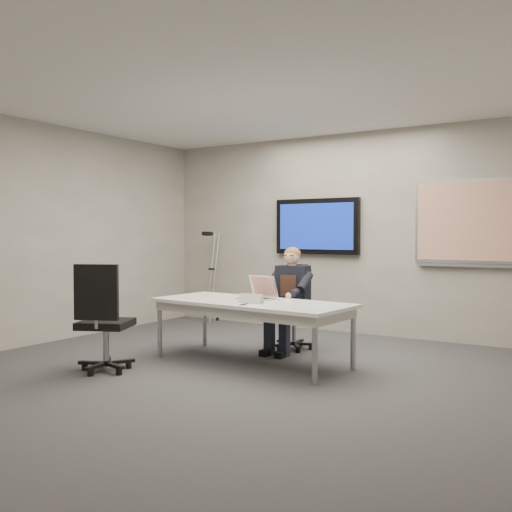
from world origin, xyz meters
The scene contains 14 objects.
floor centered at (0.00, 0.00, 0.00)m, with size 6.00×6.00×0.02m, color #343436.
ceiling centered at (0.00, 0.00, 2.80)m, with size 6.00×6.00×0.02m, color silver.
wall_back centered at (0.00, 3.00, 1.40)m, with size 6.00×0.02×2.80m, color gray.
wall_left centered at (-3.00, 0.00, 1.40)m, with size 0.02×6.00×2.80m, color gray.
conference_table centered at (-0.15, 0.66, 0.59)m, with size 2.24×1.07×0.67m.
tv_display centered at (-0.50, 2.95, 1.50)m, with size 1.30×0.09×0.80m.
whiteboard centered at (1.55, 2.97, 1.53)m, with size 1.25×0.08×1.10m.
office_chair_far centered at (-0.13, 1.58, 0.30)m, with size 0.61×0.61×0.97m.
office_chair_near centered at (-1.18, -0.47, 0.34)m, with size 0.69×0.69×1.10m.
seated_person centered at (-0.11, 1.36, 0.50)m, with size 0.40×0.69×1.23m.
crutch centered at (-2.25, 2.79, 0.73)m, with size 0.20×0.35×1.46m, color #B3B6BC, non-canonical shape.
laptop centered at (-0.18, 0.86, 0.74)m, with size 0.40×0.39×0.26m.
name_tent centered at (-0.04, 0.49, 0.72)m, with size 0.25×0.07×0.10m, color silver, non-canonical shape.
pen centered at (-0.03, 0.33, 0.68)m, with size 0.01×0.01×0.14m, color black.
Camera 1 is at (3.15, -4.46, 1.39)m, focal length 40.00 mm.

